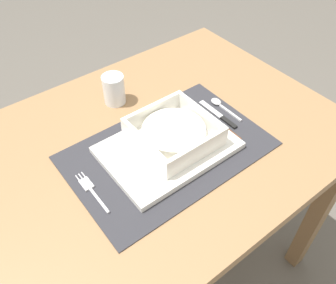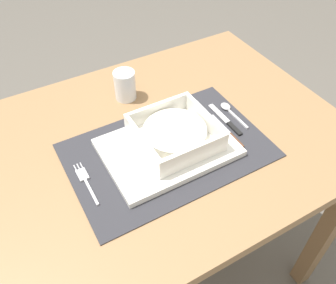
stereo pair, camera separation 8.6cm
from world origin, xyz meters
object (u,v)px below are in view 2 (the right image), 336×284
drinking_glass (124,87)px  butter_knife (227,121)px  porridge_bowl (175,134)px  bread_knife (228,133)px  dining_table (158,164)px  spoon (228,109)px  fork (85,180)px

drinking_glass → butter_knife: bearing=-50.7°
porridge_bowl → bread_knife: porridge_bowl is taller
bread_knife → drinking_glass: drinking_glass is taller
bread_knife → drinking_glass: size_ratio=1.62×
porridge_bowl → bread_knife: 0.15m
butter_knife → bread_knife: bearing=-118.3°
dining_table → bread_knife: 0.21m
dining_table → spoon: 0.24m
fork → butter_knife: butter_knife is taller
bread_knife → porridge_bowl: bearing=164.6°
fork → dining_table: bearing=8.3°
porridge_bowl → butter_knife: (0.16, 0.00, -0.03)m
butter_knife → bread_knife: same height
dining_table → butter_knife: butter_knife is taller
spoon → bread_knife: (-0.06, -0.08, -0.00)m
dining_table → drinking_glass: 0.24m
spoon → porridge_bowl: bearing=-172.1°
dining_table → porridge_bowl: size_ratio=5.34×
dining_table → bread_knife: bread_knife is taller
bread_knife → butter_knife: bearing=55.7°
porridge_bowl → butter_knife: bearing=1.6°
drinking_glass → spoon: bearing=-41.4°
butter_knife → drinking_glass: 0.30m
dining_table → bread_knife: bearing=-26.4°
porridge_bowl → fork: 0.23m
bread_knife → spoon: bearing=51.9°
dining_table → porridge_bowl: bearing=-63.8°
fork → drinking_glass: size_ratio=1.59×
butter_knife → bread_knife: 0.05m
drinking_glass → porridge_bowl: bearing=-83.7°
porridge_bowl → bread_knife: bearing=-13.8°
fork → butter_knife: bearing=-3.1°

